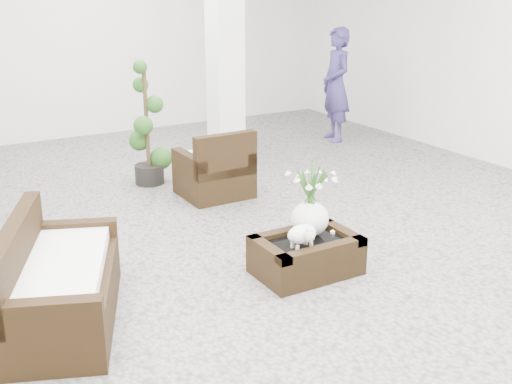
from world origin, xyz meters
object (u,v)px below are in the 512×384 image
coffee_table (306,257)px  topiary (147,124)px  loveseat (62,273)px  armchair (214,162)px

coffee_table → topiary: bearing=94.6°
topiary → loveseat: bearing=-121.7°
armchair → topiary: (-0.51, 0.84, 0.36)m
armchair → topiary: bearing=-59.3°
armchair → topiary: 1.05m
coffee_table → armchair: (0.26, 2.35, 0.26)m
armchair → loveseat: 3.15m
armchair → loveseat: (-2.34, -2.11, -0.01)m
coffee_table → topiary: (-0.26, 3.19, 0.62)m
loveseat → coffee_table: bearing=-74.6°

